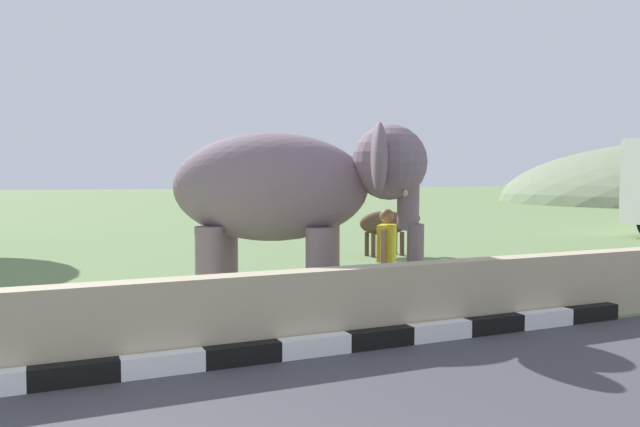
{
  "coord_description": "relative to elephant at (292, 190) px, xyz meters",
  "views": [
    {
      "loc": [
        -0.19,
        -3.13,
        2.16
      ],
      "look_at": [
        3.72,
        5.68,
        1.6
      ],
      "focal_mm": 35.59,
      "sensor_mm": 36.0,
      "label": 1
    }
  ],
  "objects": [
    {
      "name": "person_handler",
      "position": [
        1.41,
        -0.51,
        -1.02
      ],
      "size": [
        0.5,
        0.54,
        1.66
      ],
      "color": "navy",
      "rests_on": "ground_plane"
    },
    {
      "name": "barrier_parapet",
      "position": [
        -1.44,
        -2.03,
        -1.45
      ],
      "size": [
        28.0,
        0.36,
        1.0
      ],
      "primitive_type": "cube",
      "color": "tan",
      "rests_on": "ground_plane"
    },
    {
      "name": "striped_curb",
      "position": [
        -3.79,
        -2.33,
        -1.83
      ],
      "size": [
        16.2,
        0.2,
        0.24
      ],
      "color": "white",
      "rests_on": "ground_plane"
    },
    {
      "name": "elephant",
      "position": [
        0.0,
        0.0,
        0.0
      ],
      "size": [
        3.95,
        3.46,
        2.96
      ],
      "color": "slate",
      "rests_on": "ground_plane"
    },
    {
      "name": "cow_near",
      "position": [
        5.02,
        5.81,
        -1.08
      ],
      "size": [
        1.88,
        0.61,
        1.23
      ],
      "color": "#473323",
      "rests_on": "ground_plane"
    }
  ]
}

